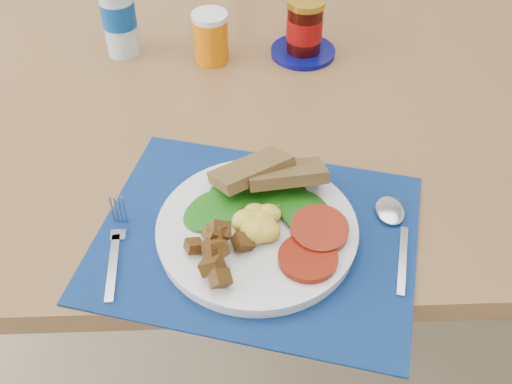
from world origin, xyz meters
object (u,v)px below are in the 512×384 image
juice_glass (211,39)px  water_bottle (117,6)px  chair_far (286,3)px  breakfast_plate (253,228)px  jam_on_saucer (304,31)px

juice_glass → water_bottle: bearing=168.8°
chair_far → breakfast_plate: size_ratio=4.15×
juice_glass → jam_on_saucer: size_ratio=0.73×
breakfast_plate → jam_on_saucer: size_ratio=2.16×
breakfast_plate → juice_glass: size_ratio=2.98×
jam_on_saucer → water_bottle: bearing=176.9°
breakfast_plate → juice_glass: bearing=76.4°
chair_far → breakfast_plate: chair_far is taller
chair_far → jam_on_saucer: bearing=65.8°
chair_far → breakfast_plate: bearing=59.5°
chair_far → water_bottle: (-0.38, -0.49, 0.25)m
chair_far → water_bottle: chair_far is taller
breakfast_plate → juice_glass: juice_glass is taller
water_bottle → breakfast_plate: bearing=-64.5°
jam_on_saucer → breakfast_plate: bearing=-103.3°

